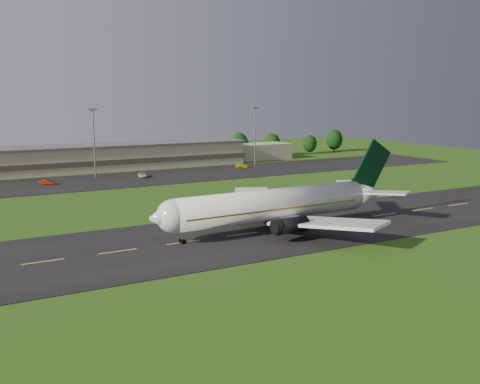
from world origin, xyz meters
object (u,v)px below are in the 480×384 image
service_vehicle_c (142,175)px  airliner (276,205)px  light_mast_centre (94,135)px  service_vehicle_b (47,182)px  terminal (87,159)px  light_mast_east (255,129)px  service_vehicle_d (242,166)px

service_vehicle_c → airliner: bearing=-74.9°
light_mast_centre → service_vehicle_b: (-14.99, -7.59, -11.98)m
terminal → service_vehicle_c: size_ratio=29.45×
airliner → light_mast_east: 90.69m
terminal → service_vehicle_b: terminal is taller
airliner → light_mast_east: size_ratio=2.52×
terminal → service_vehicle_b: size_ratio=36.04×
light_mast_centre → service_vehicle_b: bearing=-153.2°
service_vehicle_b → service_vehicle_c: (27.15, 0.48, 0.02)m
light_mast_centre → service_vehicle_d: (48.88, -2.12, -11.98)m
light_mast_east → service_vehicle_c: light_mast_east is taller
service_vehicle_c → service_vehicle_d: 37.06m
airliner → service_vehicle_d: airliner is taller
airliner → service_vehicle_d: bearing=63.9°
airliner → light_mast_centre: bearing=97.9°
light_mast_centre → light_mast_east: same height
airliner → service_vehicle_b: airliner is taller
terminal → light_mast_centre: size_ratio=7.13×
service_vehicle_b → light_mast_east: bearing=-64.5°
light_mast_east → service_vehicle_c: bearing=-170.6°
light_mast_centre → service_vehicle_b: 20.63m
terminal → service_vehicle_d: (47.47, -18.31, -3.23)m
terminal → light_mast_east: size_ratio=7.13×
light_mast_centre → light_mast_east: bearing=0.0°
service_vehicle_b → service_vehicle_d: service_vehicle_b is taller
service_vehicle_b → airliner: bearing=-139.6°
airliner → service_vehicle_b: bearing=109.8°
airliner → service_vehicle_c: size_ratio=10.41×
light_mast_east → service_vehicle_c: (-42.85, -7.10, -11.95)m
service_vehicle_b → light_mast_centre: bearing=-43.9°
light_mast_east → service_vehicle_b: bearing=-173.8°
service_vehicle_b → service_vehicle_c: service_vehicle_c is taller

